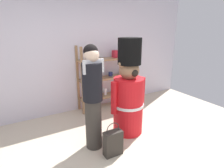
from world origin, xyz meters
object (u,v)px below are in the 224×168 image
at_px(person_shopper, 93,95).
at_px(shopping_bag, 113,143).
at_px(teddy_bear_guard, 129,94).
at_px(merchandise_shelf, 106,76).

height_order(person_shopper, shopping_bag, person_shopper).
bearing_deg(shopping_bag, person_shopper, 115.63).
height_order(teddy_bear_guard, person_shopper, teddy_bear_guard).
relative_size(person_shopper, shopping_bag, 3.06).
bearing_deg(teddy_bear_guard, shopping_bag, -142.53).
xyz_separation_m(merchandise_shelf, shopping_bag, (-0.79, -1.70, -0.56)).
relative_size(merchandise_shelf, teddy_bear_guard, 0.87).
xyz_separation_m(teddy_bear_guard, person_shopper, (-0.74, -0.11, 0.14)).
distance_m(merchandise_shelf, teddy_bear_guard, 1.27).
xyz_separation_m(merchandise_shelf, teddy_bear_guard, (-0.21, -1.25, -0.02)).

